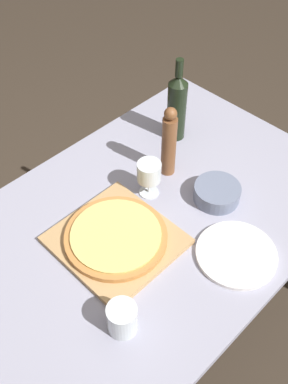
{
  "coord_description": "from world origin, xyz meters",
  "views": [
    {
      "loc": [
        0.64,
        -0.64,
        1.86
      ],
      "look_at": [
        -0.05,
        0.06,
        0.79
      ],
      "focal_mm": 42.0,
      "sensor_mm": 36.0,
      "label": 1
    }
  ],
  "objects_px": {
    "wine_bottle": "(177,106)",
    "wine_glass": "(149,173)",
    "small_bowl": "(217,193)",
    "pizza": "(117,237)",
    "pepper_mill": "(169,143)"
  },
  "relations": [
    {
      "from": "wine_glass",
      "to": "small_bowl",
      "type": "relative_size",
      "value": 0.86
    },
    {
      "from": "pizza",
      "to": "wine_bottle",
      "type": "height_order",
      "value": "wine_bottle"
    },
    {
      "from": "wine_bottle",
      "to": "small_bowl",
      "type": "relative_size",
      "value": 2.12
    },
    {
      "from": "wine_bottle",
      "to": "pepper_mill",
      "type": "bearing_deg",
      "value": -55.52
    },
    {
      "from": "wine_bottle",
      "to": "pepper_mill",
      "type": "height_order",
      "value": "wine_bottle"
    },
    {
      "from": "pizza",
      "to": "wine_bottle",
      "type": "relative_size",
      "value": 0.96
    },
    {
      "from": "pizza",
      "to": "wine_glass",
      "type": "xyz_separation_m",
      "value": [
        -0.08,
        0.22,
        0.07
      ]
    },
    {
      "from": "wine_glass",
      "to": "small_bowl",
      "type": "bearing_deg",
      "value": 38.35
    },
    {
      "from": "pepper_mill",
      "to": "wine_glass",
      "type": "relative_size",
      "value": 2.05
    },
    {
      "from": "pepper_mill",
      "to": "small_bowl",
      "type": "height_order",
      "value": "pepper_mill"
    },
    {
      "from": "pizza",
      "to": "small_bowl",
      "type": "xyz_separation_m",
      "value": [
        0.1,
        0.36,
        -0.0
      ]
    },
    {
      "from": "wine_bottle",
      "to": "wine_glass",
      "type": "relative_size",
      "value": 2.46
    },
    {
      "from": "small_bowl",
      "to": "pizza",
      "type": "bearing_deg",
      "value": -105.76
    },
    {
      "from": "wine_bottle",
      "to": "wine_glass",
      "type": "xyz_separation_m",
      "value": [
        0.14,
        -0.28,
        -0.04
      ]
    },
    {
      "from": "wine_glass",
      "to": "small_bowl",
      "type": "xyz_separation_m",
      "value": [
        0.18,
        0.14,
        -0.07
      ]
    }
  ]
}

